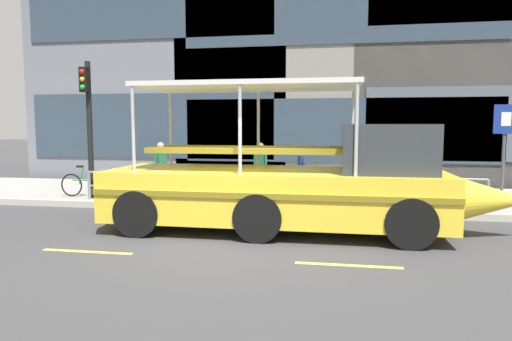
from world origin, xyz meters
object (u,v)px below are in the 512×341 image
object	(u,v)px
parking_sign	(505,138)
pedestrian_mid_left	(302,169)
leaned_bicycle	(87,185)
pedestrian_mid_right	(260,164)
pedestrian_near_stern	(161,163)
duck_tour_boat	(298,185)
traffic_light_pole	(88,116)
pedestrian_near_bow	(399,165)

from	to	relation	value
parking_sign	pedestrian_mid_left	distance (m)	5.42
leaned_bicycle	pedestrian_mid_right	world-z (taller)	pedestrian_mid_right
pedestrian_mid_right	pedestrian_near_stern	size ratio (longest dim) A/B	1.00
duck_tour_boat	pedestrian_near_stern	size ratio (longest dim) A/B	5.60
traffic_light_pole	parking_sign	size ratio (longest dim) A/B	1.49
parking_sign	pedestrian_near_stern	size ratio (longest dim) A/B	1.65
pedestrian_near_bow	pedestrian_near_stern	world-z (taller)	pedestrian_near_bow
parking_sign	duck_tour_boat	xyz separation A→B (m)	(-5.17, -2.85, -0.98)
traffic_light_pole	parking_sign	world-z (taller)	traffic_light_pole
pedestrian_mid_left	pedestrian_near_stern	bearing A→B (deg)	175.84
pedestrian_mid_right	leaned_bicycle	bearing A→B (deg)	-170.43
duck_tour_boat	pedestrian_mid_left	world-z (taller)	duck_tour_boat
pedestrian_mid_left	pedestrian_mid_right	xyz separation A→B (m)	(-1.28, 0.31, 0.09)
traffic_light_pole	parking_sign	distance (m)	11.60
traffic_light_pole	pedestrian_near_bow	bearing A→B (deg)	7.30
traffic_light_pole	duck_tour_boat	bearing A→B (deg)	-20.60
pedestrian_mid_left	parking_sign	bearing A→B (deg)	-3.68
leaned_bicycle	pedestrian_near_bow	xyz separation A→B (m)	(9.27, 0.94, 0.65)
pedestrian_mid_left	pedestrian_mid_right	size ratio (longest dim) A/B	0.91
pedestrian_near_bow	pedestrian_near_stern	xyz separation A→B (m)	(-7.23, -0.05, -0.03)
parking_sign	pedestrian_near_stern	world-z (taller)	parking_sign
leaned_bicycle	pedestrian_mid_right	distance (m)	5.33
duck_tour_boat	pedestrian_near_bow	world-z (taller)	duck_tour_boat
traffic_light_pole	parking_sign	xyz separation A→B (m)	(11.58, 0.44, -0.61)
duck_tour_boat	pedestrian_mid_left	distance (m)	3.20
traffic_light_pole	pedestrian_mid_right	bearing A→B (deg)	12.38
traffic_light_pole	pedestrian_near_bow	distance (m)	9.21
leaned_bicycle	duck_tour_boat	bearing A→B (deg)	-21.51
duck_tour_boat	pedestrian_mid_right	distance (m)	3.78
parking_sign	leaned_bicycle	bearing A→B (deg)	-178.89
leaned_bicycle	pedestrian_near_stern	distance (m)	2.31
pedestrian_near_bow	pedestrian_mid_right	size ratio (longest dim) A/B	1.03
pedestrian_near_stern	leaned_bicycle	bearing A→B (deg)	-156.25
traffic_light_pole	pedestrian_near_bow	size ratio (longest dim) A/B	2.38
traffic_light_pole	leaned_bicycle	xyz separation A→B (m)	(-0.24, 0.21, -2.08)
pedestrian_near_bow	traffic_light_pole	bearing A→B (deg)	-172.70
parking_sign	pedestrian_near_stern	distance (m)	9.85
traffic_light_pole	pedestrian_near_stern	bearing A→B (deg)	31.71
leaned_bicycle	pedestrian_mid_left	xyz separation A→B (m)	(6.50, 0.57, 0.54)
pedestrian_mid_right	traffic_light_pole	bearing A→B (deg)	-167.62
pedestrian_mid_right	pedestrian_near_stern	distance (m)	3.18
pedestrian_near_stern	pedestrian_mid_right	bearing A→B (deg)	-0.30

